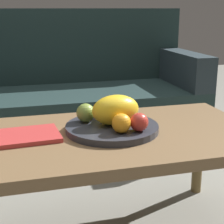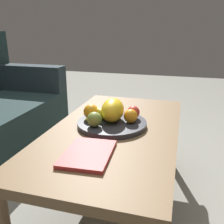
{
  "view_description": "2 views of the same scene",
  "coord_description": "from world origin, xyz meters",
  "px_view_note": "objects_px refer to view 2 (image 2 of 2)",
  "views": [
    {
      "loc": [
        -0.31,
        -1.22,
        0.9
      ],
      "look_at": [
        0.02,
        0.02,
        0.53
      ],
      "focal_mm": 57.7,
      "sensor_mm": 36.0,
      "label": 1
    },
    {
      "loc": [
        -1.13,
        -0.3,
        0.93
      ],
      "look_at": [
        0.02,
        0.02,
        0.53
      ],
      "focal_mm": 40.39,
      "sensor_mm": 36.0,
      "label": 2
    }
  ],
  "objects_px": {
    "coffee_table": "(115,137)",
    "orange_front": "(91,112)",
    "melon_large_front": "(113,110)",
    "apple_front": "(94,119)",
    "apple_left": "(133,112)",
    "banana_bunch": "(99,115)",
    "magazine": "(88,154)",
    "orange_left": "(131,116)",
    "fruit_bowl": "(112,124)"
  },
  "relations": [
    {
      "from": "coffee_table",
      "to": "apple_left",
      "type": "bearing_deg",
      "value": -36.46
    },
    {
      "from": "melon_large_front",
      "to": "orange_left",
      "type": "distance_m",
      "value": 0.1
    },
    {
      "from": "coffee_table",
      "to": "orange_front",
      "type": "xyz_separation_m",
      "value": [
        0.03,
        0.14,
        0.11
      ]
    },
    {
      "from": "coffee_table",
      "to": "melon_large_front",
      "type": "height_order",
      "value": "melon_large_front"
    },
    {
      "from": "melon_large_front",
      "to": "orange_left",
      "type": "xyz_separation_m",
      "value": [
        -0.01,
        -0.09,
        -0.02
      ]
    },
    {
      "from": "melon_large_front",
      "to": "banana_bunch",
      "type": "height_order",
      "value": "melon_large_front"
    },
    {
      "from": "apple_left",
      "to": "apple_front",
      "type": "bearing_deg",
      "value": 135.92
    },
    {
      "from": "melon_large_front",
      "to": "apple_front",
      "type": "bearing_deg",
      "value": 148.77
    },
    {
      "from": "orange_left",
      "to": "magazine",
      "type": "distance_m",
      "value": 0.35
    },
    {
      "from": "fruit_bowl",
      "to": "orange_front",
      "type": "distance_m",
      "value": 0.13
    },
    {
      "from": "banana_bunch",
      "to": "magazine",
      "type": "bearing_deg",
      "value": -168.46
    },
    {
      "from": "orange_front",
      "to": "apple_front",
      "type": "xyz_separation_m",
      "value": [
        -0.1,
        -0.05,
        -0.0
      ]
    },
    {
      "from": "coffee_table",
      "to": "banana_bunch",
      "type": "relative_size",
      "value": 7.81
    },
    {
      "from": "banana_bunch",
      "to": "orange_left",
      "type": "bearing_deg",
      "value": -89.53
    },
    {
      "from": "fruit_bowl",
      "to": "melon_large_front",
      "type": "relative_size",
      "value": 1.92
    },
    {
      "from": "coffee_table",
      "to": "apple_front",
      "type": "height_order",
      "value": "apple_front"
    },
    {
      "from": "orange_front",
      "to": "apple_front",
      "type": "relative_size",
      "value": 1.09
    },
    {
      "from": "fruit_bowl",
      "to": "apple_front",
      "type": "distance_m",
      "value": 0.12
    },
    {
      "from": "melon_large_front",
      "to": "apple_left",
      "type": "xyz_separation_m",
      "value": [
        0.06,
        -0.1,
        -0.02
      ]
    },
    {
      "from": "orange_front",
      "to": "apple_left",
      "type": "distance_m",
      "value": 0.22
    },
    {
      "from": "orange_left",
      "to": "magazine",
      "type": "xyz_separation_m",
      "value": [
        -0.33,
        0.1,
        -0.05
      ]
    },
    {
      "from": "fruit_bowl",
      "to": "banana_bunch",
      "type": "height_order",
      "value": "banana_bunch"
    },
    {
      "from": "orange_left",
      "to": "fruit_bowl",
      "type": "bearing_deg",
      "value": 95.36
    },
    {
      "from": "coffee_table",
      "to": "magazine",
      "type": "relative_size",
      "value": 4.61
    },
    {
      "from": "fruit_bowl",
      "to": "melon_large_front",
      "type": "height_order",
      "value": "melon_large_front"
    },
    {
      "from": "orange_front",
      "to": "orange_left",
      "type": "xyz_separation_m",
      "value": [
        0.0,
        -0.21,
        -0.0
      ]
    },
    {
      "from": "orange_front",
      "to": "banana_bunch",
      "type": "distance_m",
      "value": 0.04
    },
    {
      "from": "coffee_table",
      "to": "fruit_bowl",
      "type": "height_order",
      "value": "fruit_bowl"
    },
    {
      "from": "apple_left",
      "to": "orange_front",
      "type": "bearing_deg",
      "value": 107.56
    },
    {
      "from": "orange_left",
      "to": "banana_bunch",
      "type": "relative_size",
      "value": 0.47
    },
    {
      "from": "fruit_bowl",
      "to": "orange_front",
      "type": "xyz_separation_m",
      "value": [
        0.01,
        0.11,
        0.05
      ]
    },
    {
      "from": "apple_front",
      "to": "magazine",
      "type": "bearing_deg",
      "value": -166.65
    },
    {
      "from": "coffee_table",
      "to": "fruit_bowl",
      "type": "bearing_deg",
      "value": 42.51
    },
    {
      "from": "apple_left",
      "to": "magazine",
      "type": "distance_m",
      "value": 0.41
    },
    {
      "from": "coffee_table",
      "to": "fruit_bowl",
      "type": "xyz_separation_m",
      "value": [
        0.02,
        0.02,
        0.06
      ]
    },
    {
      "from": "coffee_table",
      "to": "apple_front",
      "type": "relative_size",
      "value": 16.0
    },
    {
      "from": "apple_left",
      "to": "fruit_bowl",
      "type": "bearing_deg",
      "value": 128.03
    },
    {
      "from": "orange_front",
      "to": "banana_bunch",
      "type": "xyz_separation_m",
      "value": [
        -0.0,
        -0.04,
        -0.01
      ]
    },
    {
      "from": "apple_front",
      "to": "orange_front",
      "type": "bearing_deg",
      "value": 28.59
    },
    {
      "from": "coffee_table",
      "to": "orange_left",
      "type": "xyz_separation_m",
      "value": [
        0.03,
        -0.07,
        0.11
      ]
    },
    {
      "from": "apple_front",
      "to": "magazine",
      "type": "relative_size",
      "value": 0.29
    },
    {
      "from": "banana_bunch",
      "to": "coffee_table",
      "type": "bearing_deg",
      "value": -108.16
    },
    {
      "from": "orange_front",
      "to": "apple_left",
      "type": "bearing_deg",
      "value": -72.44
    },
    {
      "from": "orange_front",
      "to": "orange_left",
      "type": "bearing_deg",
      "value": -89.72
    },
    {
      "from": "melon_large_front",
      "to": "apple_front",
      "type": "height_order",
      "value": "melon_large_front"
    },
    {
      "from": "apple_front",
      "to": "apple_left",
      "type": "distance_m",
      "value": 0.23
    },
    {
      "from": "melon_large_front",
      "to": "apple_front",
      "type": "distance_m",
      "value": 0.12
    },
    {
      "from": "melon_large_front",
      "to": "apple_front",
      "type": "relative_size",
      "value": 2.53
    },
    {
      "from": "apple_left",
      "to": "banana_bunch",
      "type": "bearing_deg",
      "value": 111.55
    },
    {
      "from": "orange_front",
      "to": "orange_left",
      "type": "distance_m",
      "value": 0.21
    }
  ]
}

